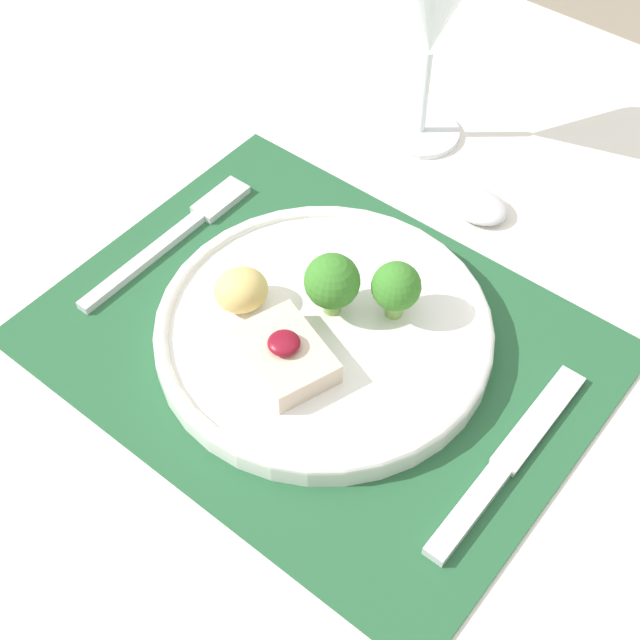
{
  "coord_description": "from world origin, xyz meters",
  "views": [
    {
      "loc": [
        0.27,
        -0.33,
        1.3
      ],
      "look_at": [
        -0.0,
        0.01,
        0.77
      ],
      "focal_mm": 50.0,
      "sensor_mm": 36.0,
      "label": 1
    }
  ],
  "objects_px": {
    "fork": "(178,233)",
    "dinner_plate": "(319,324)",
    "spoon": "(463,198)",
    "knife": "(499,472)",
    "wine_glass_far": "(434,9)"
  },
  "relations": [
    {
      "from": "fork",
      "to": "dinner_plate",
      "type": "bearing_deg",
      "value": -3.32
    },
    {
      "from": "spoon",
      "to": "fork",
      "type": "bearing_deg",
      "value": -131.16
    },
    {
      "from": "knife",
      "to": "spoon",
      "type": "bearing_deg",
      "value": 130.17
    },
    {
      "from": "dinner_plate",
      "to": "fork",
      "type": "relative_size",
      "value": 1.38
    },
    {
      "from": "dinner_plate",
      "to": "wine_glass_far",
      "type": "height_order",
      "value": "wine_glass_far"
    },
    {
      "from": "spoon",
      "to": "wine_glass_far",
      "type": "xyz_separation_m",
      "value": [
        -0.08,
        0.06,
        0.13
      ]
    },
    {
      "from": "dinner_plate",
      "to": "knife",
      "type": "xyz_separation_m",
      "value": [
        0.17,
        -0.02,
        -0.01
      ]
    },
    {
      "from": "fork",
      "to": "spoon",
      "type": "height_order",
      "value": "spoon"
    },
    {
      "from": "fork",
      "to": "wine_glass_far",
      "type": "bearing_deg",
      "value": 71.64
    },
    {
      "from": "knife",
      "to": "wine_glass_far",
      "type": "relative_size",
      "value": 0.99
    },
    {
      "from": "knife",
      "to": "spoon",
      "type": "xyz_separation_m",
      "value": [
        -0.17,
        0.22,
        0.0
      ]
    },
    {
      "from": "dinner_plate",
      "to": "spoon",
      "type": "distance_m",
      "value": 0.2
    },
    {
      "from": "wine_glass_far",
      "to": "fork",
      "type": "bearing_deg",
      "value": -108.68
    },
    {
      "from": "knife",
      "to": "wine_glass_far",
      "type": "xyz_separation_m",
      "value": [
        -0.26,
        0.27,
        0.13
      ]
    },
    {
      "from": "spoon",
      "to": "wine_glass_far",
      "type": "distance_m",
      "value": 0.16
    }
  ]
}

